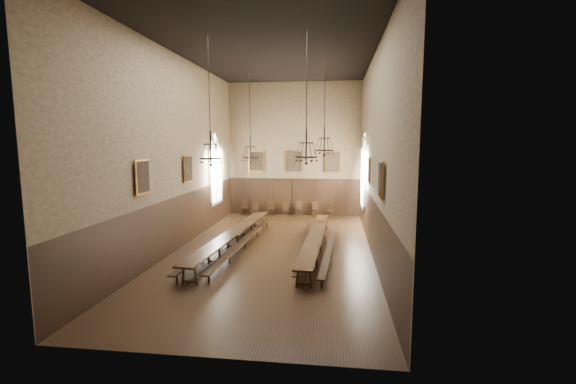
% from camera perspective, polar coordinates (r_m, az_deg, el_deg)
% --- Properties ---
extents(floor, '(9.00, 18.00, 0.02)m').
position_cam_1_polar(floor, '(18.05, -2.21, -8.72)').
color(floor, black).
rests_on(floor, ground).
extents(ceiling, '(9.00, 18.00, 0.02)m').
position_cam_1_polar(ceiling, '(17.80, -2.36, 20.41)').
color(ceiling, black).
rests_on(ceiling, ground).
extents(wall_back, '(9.00, 0.02, 9.00)m').
position_cam_1_polar(wall_back, '(26.28, 0.92, 6.30)').
color(wall_back, '#847051').
rests_on(wall_back, ground).
extents(wall_front, '(9.00, 0.02, 9.00)m').
position_cam_1_polar(wall_front, '(8.59, -12.10, 3.95)').
color(wall_front, '#847051').
rests_on(wall_front, ground).
extents(wall_left, '(0.02, 18.00, 9.00)m').
position_cam_1_polar(wall_left, '(18.62, -16.18, 5.57)').
color(wall_left, '#847051').
rests_on(wall_left, ground).
extents(wall_right, '(0.02, 18.00, 9.00)m').
position_cam_1_polar(wall_right, '(17.20, 12.78, 5.56)').
color(wall_right, '#847051').
rests_on(wall_right, ground).
extents(wainscot_panelling, '(9.00, 18.00, 2.50)m').
position_cam_1_polar(wainscot_panelling, '(17.74, -2.23, -4.80)').
color(wainscot_panelling, black).
rests_on(wainscot_panelling, floor).
extents(table_left, '(1.40, 10.48, 0.82)m').
position_cam_1_polar(table_left, '(18.41, -8.14, -7.12)').
color(table_left, black).
rests_on(table_left, floor).
extents(table_right, '(1.07, 9.99, 0.78)m').
position_cam_1_polar(table_right, '(17.85, 4.09, -7.59)').
color(table_right, black).
rests_on(table_right, floor).
extents(bench_left_outer, '(0.65, 10.53, 0.47)m').
position_cam_1_polar(bench_left_outer, '(18.70, -9.83, -7.26)').
color(bench_left_outer, black).
rests_on(bench_left_outer, floor).
extents(bench_left_inner, '(0.76, 10.11, 0.45)m').
position_cam_1_polar(bench_left_inner, '(18.42, -6.37, -7.46)').
color(bench_left_inner, black).
rests_on(bench_left_inner, floor).
extents(bench_right_inner, '(0.45, 9.13, 0.41)m').
position_cam_1_polar(bench_right_inner, '(17.94, 2.42, -7.92)').
color(bench_right_inner, black).
rests_on(bench_right_inner, floor).
extents(bench_right_outer, '(0.81, 9.47, 0.43)m').
position_cam_1_polar(bench_right_outer, '(17.78, 6.31, -8.06)').
color(bench_right_outer, black).
rests_on(bench_right_outer, floor).
extents(chair_0, '(0.47, 0.47, 1.02)m').
position_cam_1_polar(chair_0, '(26.87, -6.47, -2.71)').
color(chair_0, black).
rests_on(chair_0, floor).
extents(chair_1, '(0.46, 0.46, 0.86)m').
position_cam_1_polar(chair_1, '(26.59, -4.77, -2.90)').
color(chair_1, black).
rests_on(chair_1, floor).
extents(chair_2, '(0.46, 0.46, 1.00)m').
position_cam_1_polar(chair_2, '(26.47, -2.57, -2.84)').
color(chair_2, black).
rests_on(chair_2, floor).
extents(chair_3, '(0.42, 0.42, 0.86)m').
position_cam_1_polar(chair_3, '(26.32, -0.34, -2.98)').
color(chair_3, black).
rests_on(chair_3, floor).
extents(chair_4, '(0.53, 0.53, 1.03)m').
position_cam_1_polar(chair_4, '(26.19, 1.66, -2.92)').
color(chair_4, black).
rests_on(chair_4, floor).
extents(chair_5, '(0.50, 0.50, 1.00)m').
position_cam_1_polar(chair_5, '(26.12, 4.08, -2.99)').
color(chair_5, black).
rests_on(chair_5, floor).
extents(chair_6, '(0.49, 0.49, 0.88)m').
position_cam_1_polar(chair_6, '(26.12, 6.19, -3.10)').
color(chair_6, black).
rests_on(chair_6, floor).
extents(chandelier_back_left, '(0.90, 0.90, 4.98)m').
position_cam_1_polar(chandelier_back_left, '(20.53, -5.59, 5.95)').
color(chandelier_back_left, black).
rests_on(chandelier_back_left, ceiling).
extents(chandelier_back_right, '(0.94, 0.94, 4.57)m').
position_cam_1_polar(chandelier_back_right, '(19.32, 5.38, 7.00)').
color(chandelier_back_right, black).
rests_on(chandelier_back_right, ceiling).
extents(chandelier_front_left, '(0.88, 0.88, 4.80)m').
position_cam_1_polar(chandelier_front_left, '(15.35, -11.38, 6.01)').
color(chandelier_front_left, black).
rests_on(chandelier_front_left, ceiling).
extents(chandelier_front_right, '(0.83, 0.83, 4.72)m').
position_cam_1_polar(chandelier_front_right, '(14.50, 2.72, 6.42)').
color(chandelier_front_right, black).
rests_on(chandelier_front_right, ceiling).
extents(portrait_back_0, '(1.10, 0.12, 1.40)m').
position_cam_1_polar(portrait_back_0, '(26.58, -4.71, 4.56)').
color(portrait_back_0, '#AB7129').
rests_on(portrait_back_0, wall_back).
extents(portrait_back_1, '(1.10, 0.12, 1.40)m').
position_cam_1_polar(portrait_back_1, '(26.18, 0.89, 4.54)').
color(portrait_back_1, '#AB7129').
rests_on(portrait_back_1, wall_back).
extents(portrait_back_2, '(1.10, 0.12, 1.40)m').
position_cam_1_polar(portrait_back_2, '(26.03, 6.60, 4.48)').
color(portrait_back_2, '#AB7129').
rests_on(portrait_back_2, wall_back).
extents(portrait_left_0, '(0.12, 1.00, 1.30)m').
position_cam_1_polar(portrait_left_0, '(19.53, -14.59, 3.35)').
color(portrait_left_0, '#AB7129').
rests_on(portrait_left_0, wall_left).
extents(portrait_left_1, '(0.12, 1.00, 1.30)m').
position_cam_1_polar(portrait_left_1, '(15.45, -20.73, 2.11)').
color(portrait_left_1, '#AB7129').
rests_on(portrait_left_1, wall_left).
extents(portrait_right_0, '(0.12, 1.00, 1.30)m').
position_cam_1_polar(portrait_right_0, '(18.23, 11.99, 3.15)').
color(portrait_right_0, '#AB7129').
rests_on(portrait_right_0, wall_right).
extents(portrait_right_1, '(0.12, 1.00, 1.30)m').
position_cam_1_polar(portrait_right_1, '(13.76, 13.57, 1.79)').
color(portrait_right_1, '#AB7129').
rests_on(portrait_right_1, wall_right).
extents(window_right, '(0.20, 2.20, 4.60)m').
position_cam_1_polar(window_right, '(22.73, 11.14, 3.22)').
color(window_right, white).
rests_on(window_right, wall_right).
extents(window_left, '(0.20, 2.20, 4.60)m').
position_cam_1_polar(window_left, '(23.80, -10.69, 3.41)').
color(window_left, white).
rests_on(window_left, wall_left).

